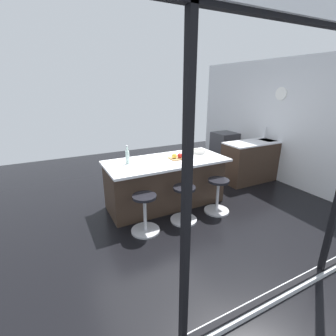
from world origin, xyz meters
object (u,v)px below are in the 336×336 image
at_px(stool_by_window, 217,197).
at_px(apple_yellow, 174,156).
at_px(stool_middle, 184,205).
at_px(water_bottle, 127,157).
at_px(stool_near_camera, 145,215).
at_px(apple_green, 187,155).
at_px(apple_red, 180,156).
at_px(kitchen_island, 166,182).
at_px(cutting_board, 179,158).
at_px(oven_range, 224,148).
at_px(fruit_bowl, 199,151).

xyz_separation_m(stool_by_window, apple_yellow, (0.54, -0.60, 0.66)).
height_order(stool_middle, water_bottle, water_bottle).
xyz_separation_m(stool_near_camera, apple_yellow, (-0.82, -0.60, 0.66)).
bearing_deg(apple_green, apple_red, -2.74).
bearing_deg(water_bottle, kitchen_island, 174.08).
xyz_separation_m(stool_near_camera, cutting_board, (-0.93, -0.61, 0.61)).
bearing_deg(apple_yellow, kitchen_island, -25.55).
bearing_deg(apple_green, stool_near_camera, 27.88).
height_order(oven_range, stool_by_window, oven_range).
height_order(stool_by_window, stool_near_camera, same).
bearing_deg(apple_green, stool_by_window, 117.03).
xyz_separation_m(stool_by_window, stool_middle, (0.68, 0.00, 0.00)).
bearing_deg(apple_red, oven_range, -146.07).
bearing_deg(oven_range, stool_by_window, 48.42).
height_order(apple_yellow, apple_green, apple_yellow).
height_order(kitchen_island, water_bottle, water_bottle).
bearing_deg(stool_near_camera, apple_red, -148.01).
distance_m(stool_middle, cutting_board, 0.90).
bearing_deg(stool_middle, water_bottle, -47.56).
bearing_deg(stool_by_window, stool_middle, 0.00).
height_order(cutting_board, apple_green, apple_green).
bearing_deg(fruit_bowl, apple_yellow, 13.82).
xyz_separation_m(oven_range, kitchen_island, (2.60, 1.50, 0.00)).
bearing_deg(apple_green, stool_middle, 55.39).
relative_size(kitchen_island, apple_green, 28.95).
bearing_deg(stool_near_camera, oven_range, -146.61).
height_order(oven_range, apple_green, apple_green).
relative_size(stool_middle, water_bottle, 1.95).
height_order(stool_middle, stool_near_camera, same).
bearing_deg(cutting_board, oven_range, -146.62).
xyz_separation_m(apple_red, water_bottle, (0.91, -0.16, 0.06)).
distance_m(apple_green, water_bottle, 1.08).
distance_m(apple_yellow, apple_red, 0.10).
bearing_deg(kitchen_island, water_bottle, -5.92).
relative_size(cutting_board, fruit_bowl, 1.39).
bearing_deg(cutting_board, fruit_bowl, -164.96).
distance_m(stool_by_window, stool_near_camera, 1.36).
relative_size(cutting_board, apple_yellow, 4.03).
bearing_deg(oven_range, apple_green, 35.84).
bearing_deg(fruit_bowl, apple_red, 18.66).
relative_size(apple_yellow, apple_red, 1.03).
height_order(kitchen_island, apple_red, apple_red).
distance_m(stool_by_window, cutting_board, 0.97).
height_order(apple_green, fruit_bowl, apple_green).
bearing_deg(apple_green, oven_range, -144.16).
distance_m(stool_middle, apple_yellow, 0.90).
relative_size(stool_near_camera, apple_yellow, 6.80).
distance_m(kitchen_island, stool_middle, 0.69).
relative_size(kitchen_island, fruit_bowl, 8.31).
bearing_deg(fruit_bowl, apple_green, 26.18).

